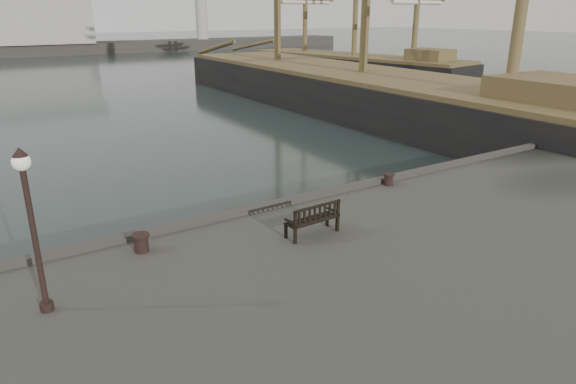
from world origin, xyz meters
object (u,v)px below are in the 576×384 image
Objects in this scene: bench at (313,225)px; tall_ship_far at (353,72)px; lamp_post at (30,210)px; bollard_left at (141,243)px; tall_ship_main at (361,100)px; bollard_right at (389,179)px.

tall_ship_far is at bearing 46.52° from bench.
lamp_post is at bearing 178.87° from bench.
bollard_left is 29.62m from tall_ship_main.
bench reaches higher than bollard_left.
bench is at bearing -131.87° from tall_ship_main.
lamp_post reaches higher than bench.
bollard_left is 0.01× the size of tall_ship_main.
bollard_right is at bearing 3.19° from bollard_left.
lamp_post is 0.07× the size of tall_ship_main.
tall_ship_main reaches higher than tall_ship_far.
bollard_right is at bearing -126.78° from tall_ship_main.
tall_ship_far is at bearing 51.69° from bollard_right.
bollard_right is (8.94, 0.50, -0.03)m from bollard_left.
tall_ship_main reaches higher than bollard_right.
tall_ship_main is at bearing -137.73° from tall_ship_far.
bollard_left is 0.14× the size of lamp_post.
lamp_post is (-11.42, -2.14, 1.98)m from bollard_right.
tall_ship_far is (27.01, 34.19, -0.96)m from bollard_right.
bollard_right is 43.58m from tall_ship_far.
bollard_left is 1.13× the size of bollard_right.
tall_ship_main reaches higher than lamp_post.
lamp_post is at bearing -140.29° from tall_ship_main.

